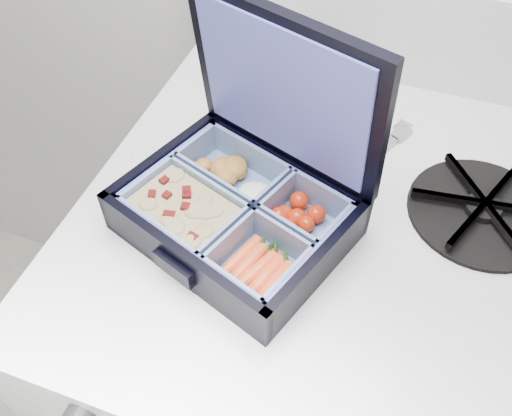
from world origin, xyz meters
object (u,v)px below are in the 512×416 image
at_px(bento_box, 236,214).
at_px(fork, 363,166).
at_px(burner_grate, 483,207).
at_px(stove, 320,371).

relative_size(bento_box, fork, 1.32).
relative_size(burner_grate, fork, 0.96).
bearing_deg(burner_grate, fork, 168.88).
height_order(burner_grate, fork, burner_grate).
distance_m(stove, fork, 0.50).
bearing_deg(stove, burner_grate, 14.15).
bearing_deg(bento_box, stove, 54.68).
bearing_deg(fork, bento_box, -103.70).
relative_size(stove, burner_grate, 5.55).
relative_size(stove, fork, 5.33).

